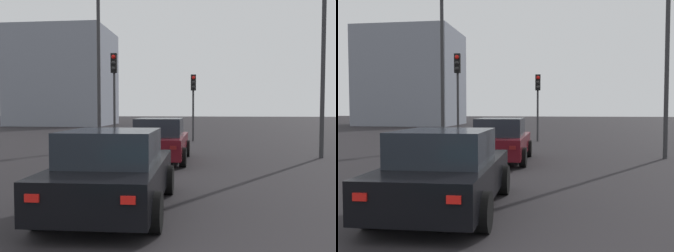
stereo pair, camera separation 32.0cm
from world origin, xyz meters
TOP-DOWN VIEW (x-y plane):
  - car_maroon_right_lead at (9.08, 1.56)m, footprint 4.18×2.01m
  - car_black_right_second at (2.80, 1.63)m, footprint 4.09×2.10m
  - traffic_light_near_left at (12.91, 4.23)m, footprint 0.32×0.29m
  - traffic_light_near_right at (17.05, 0.68)m, footprint 0.33×0.31m
  - street_lamp_kerbside at (12.49, 4.83)m, footprint 0.56×0.36m
  - street_lamp_far at (10.58, -4.46)m, footprint 0.56×0.36m
  - building_facade_left at (36.15, 16.00)m, footprint 8.70×10.42m

SIDE VIEW (x-z plane):
  - car_black_right_second at x=2.80m, z-range -0.02..1.48m
  - car_maroon_right_lead at x=9.08m, z-range -0.03..1.51m
  - traffic_light_near_right at x=17.05m, z-range 0.84..4.66m
  - traffic_light_near_left at x=12.91m, z-range 0.96..5.41m
  - street_lamp_kerbside at x=12.49m, z-range 0.65..7.75m
  - street_lamp_far at x=10.58m, z-range 0.67..9.19m
  - building_facade_left at x=36.15m, z-range 0.00..10.67m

